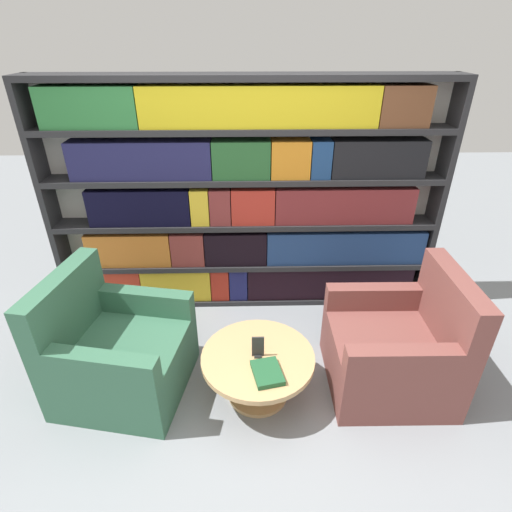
% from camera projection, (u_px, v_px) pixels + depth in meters
% --- Properties ---
extents(ground_plane, '(14.00, 14.00, 0.00)m').
position_uv_depth(ground_plane, '(247.00, 421.00, 2.80)').
color(ground_plane, gray).
extents(bookshelf, '(3.51, 0.30, 2.10)m').
position_uv_depth(bookshelf, '(248.00, 203.00, 3.60)').
color(bookshelf, silver).
rests_on(bookshelf, ground_plane).
extents(armchair_left, '(1.01, 0.97, 0.96)m').
position_uv_depth(armchair_left, '(117.00, 353.00, 2.93)').
color(armchair_left, '#336047').
rests_on(armchair_left, ground_plane).
extents(armchair_right, '(0.88, 0.84, 0.96)m').
position_uv_depth(armchair_right, '(396.00, 350.00, 2.97)').
color(armchair_right, brown).
rests_on(armchair_right, ground_plane).
extents(coffee_table, '(0.81, 0.81, 0.38)m').
position_uv_depth(coffee_table, '(258.00, 367.00, 2.88)').
color(coffee_table, tan).
rests_on(coffee_table, ground_plane).
extents(table_sign, '(0.09, 0.06, 0.17)m').
position_uv_depth(table_sign, '(258.00, 348.00, 2.79)').
color(table_sign, black).
rests_on(table_sign, coffee_table).
extents(stray_book, '(0.23, 0.27, 0.04)m').
position_uv_depth(stray_book, '(267.00, 373.00, 2.66)').
color(stray_book, '#1E512D').
rests_on(stray_book, coffee_table).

